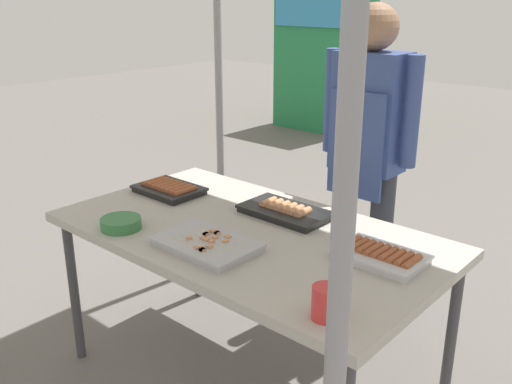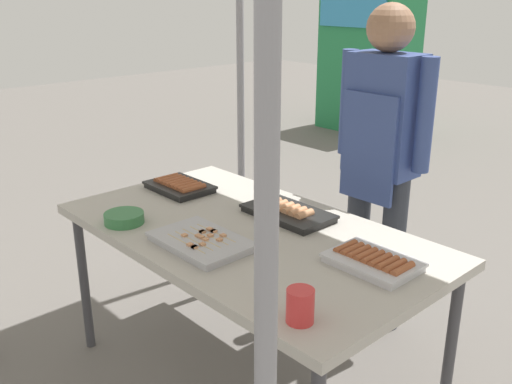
{
  "view_description": "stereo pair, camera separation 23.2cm",
  "coord_description": "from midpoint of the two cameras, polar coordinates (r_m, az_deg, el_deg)",
  "views": [
    {
      "loc": [
        1.44,
        -1.59,
        1.68
      ],
      "look_at": [
        0.0,
        0.05,
        0.9
      ],
      "focal_mm": 40.1,
      "sensor_mm": 36.0,
      "label": 1
    },
    {
      "loc": [
        1.61,
        -1.43,
        1.68
      ],
      "look_at": [
        0.0,
        0.05,
        0.9
      ],
      "focal_mm": 40.1,
      "sensor_mm": 36.0,
      "label": 2
    }
  ],
  "objects": [
    {
      "name": "tray_pork_links",
      "position": [
        2.8,
        -11.04,
        0.28
      ],
      "size": [
        0.32,
        0.23,
        0.05
      ],
      "color": "black",
      "rests_on": "stall_table"
    },
    {
      "name": "stall_table",
      "position": [
        2.36,
        -3.63,
        -5.0
      ],
      "size": [
        1.6,
        0.9,
        0.75
      ],
      "color": "#B7B2A8",
      "rests_on": "ground"
    },
    {
      "name": "tray_spring_rolls",
      "position": [
        2.47,
        0.26,
        -1.98
      ],
      "size": [
        0.39,
        0.22,
        0.05
      ],
      "color": "black",
      "rests_on": "stall_table"
    },
    {
      "name": "tray_meat_skewers",
      "position": [
        2.19,
        -7.97,
        -5.23
      ],
      "size": [
        0.39,
        0.26,
        0.04
      ],
      "color": "#ADADB2",
      "rests_on": "stall_table"
    },
    {
      "name": "ground_plane",
      "position": [
        2.73,
        -3.3,
        -18.46
      ],
      "size": [
        18.0,
        18.0,
        0.0
      ],
      "primitive_type": "plane",
      "color": "#66605B"
    },
    {
      "name": "neighbor_stall_left",
      "position": [
        7.35,
        5.91,
        13.43
      ],
      "size": [
        1.04,
        0.76,
        1.81
      ],
      "color": "#237F47",
      "rests_on": "ground"
    },
    {
      "name": "drink_cup_near_edge",
      "position": [
        1.72,
        3.05,
        -11.07
      ],
      "size": [
        0.08,
        0.08,
        0.11
      ],
      "primitive_type": "cylinder",
      "color": "red",
      "rests_on": "stall_table"
    },
    {
      "name": "vendor_woman",
      "position": [
        2.87,
        8.78,
        4.95
      ],
      "size": [
        0.52,
        0.23,
        1.63
      ],
      "rotation": [
        0.0,
        0.0,
        3.14
      ],
      "color": "#333842",
      "rests_on": "ground"
    },
    {
      "name": "tray_grilled_sausages",
      "position": [
        2.09,
        9.22,
        -6.33
      ],
      "size": [
        0.31,
        0.22,
        0.05
      ],
      "color": "silver",
      "rests_on": "stall_table"
    },
    {
      "name": "condiment_bowl",
      "position": [
        2.43,
        -16.02,
        -3.08
      ],
      "size": [
        0.17,
        0.17,
        0.05
      ],
      "primitive_type": "cylinder",
      "color": "#33723F",
      "rests_on": "stall_table"
    }
  ]
}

